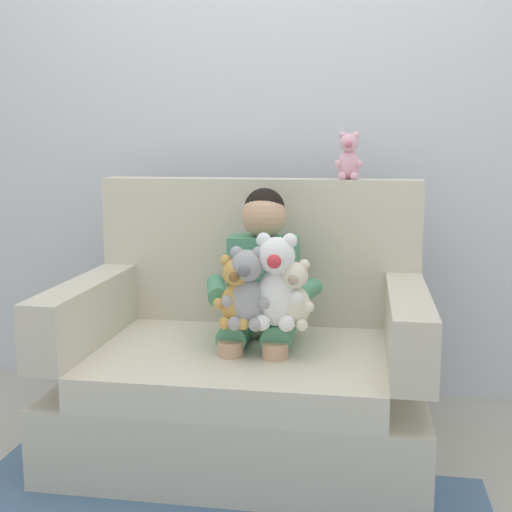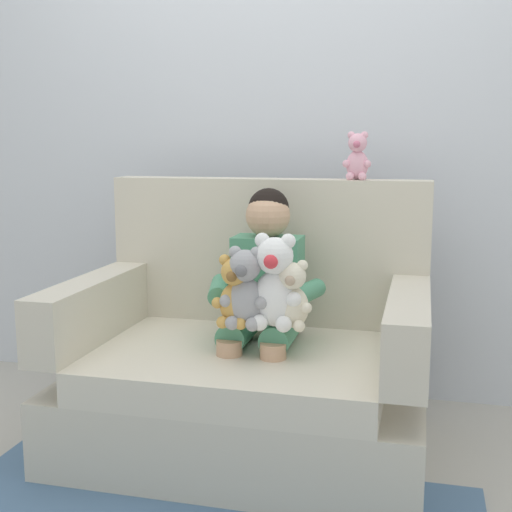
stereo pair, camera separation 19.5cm
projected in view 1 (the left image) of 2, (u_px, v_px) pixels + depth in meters
ground_plane at (244, 449)px, 2.57m from camera, size 8.00×8.00×0.00m
back_wall at (272, 112)px, 3.08m from camera, size 6.00×0.10×2.60m
armchair at (246, 366)px, 2.57m from camera, size 1.33×0.90×1.02m
seated_child at (261, 287)px, 2.53m from camera, size 0.45×0.39×0.82m
plush_cream at (294, 296)px, 2.33m from camera, size 0.15×0.12×0.24m
plush_grey at (247, 290)px, 2.33m from camera, size 0.17×0.14×0.29m
plush_white at (276, 284)px, 2.33m from camera, size 0.20×0.16×0.33m
plush_honey at (236, 294)px, 2.34m from camera, size 0.15×0.12×0.26m
plush_pink_on_backrest at (349, 157)px, 2.70m from camera, size 0.11×0.09×0.19m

